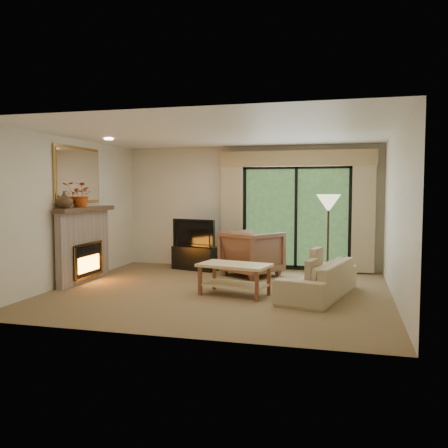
% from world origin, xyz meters
% --- Properties ---
extents(floor, '(5.50, 5.50, 0.00)m').
position_xyz_m(floor, '(0.00, 0.00, 0.00)').
color(floor, olive).
rests_on(floor, ground).
extents(ceiling, '(5.50, 5.50, 0.00)m').
position_xyz_m(ceiling, '(0.00, 0.00, 2.60)').
color(ceiling, white).
rests_on(ceiling, ground).
extents(wall_back, '(5.00, 0.00, 5.00)m').
position_xyz_m(wall_back, '(0.00, 2.50, 1.30)').
color(wall_back, beige).
rests_on(wall_back, ground).
extents(wall_front, '(5.00, 0.00, 5.00)m').
position_xyz_m(wall_front, '(0.00, -2.50, 1.30)').
color(wall_front, beige).
rests_on(wall_front, ground).
extents(wall_left, '(0.00, 5.00, 5.00)m').
position_xyz_m(wall_left, '(-2.75, 0.00, 1.30)').
color(wall_left, beige).
rests_on(wall_left, ground).
extents(wall_right, '(0.00, 5.00, 5.00)m').
position_xyz_m(wall_right, '(2.75, 0.00, 1.30)').
color(wall_right, beige).
rests_on(wall_right, ground).
extents(fireplace, '(0.24, 1.70, 1.37)m').
position_xyz_m(fireplace, '(-2.63, 0.20, 0.69)').
color(fireplace, gray).
rests_on(fireplace, floor).
extents(mirror, '(0.07, 1.45, 1.02)m').
position_xyz_m(mirror, '(-2.71, 0.20, 1.95)').
color(mirror, '#B68944').
rests_on(mirror, wall_left).
extents(sliding_door, '(2.26, 0.10, 2.16)m').
position_xyz_m(sliding_door, '(1.00, 2.45, 1.10)').
color(sliding_door, black).
rests_on(sliding_door, floor).
extents(curtain_left, '(0.45, 0.18, 2.35)m').
position_xyz_m(curtain_left, '(-0.35, 2.34, 1.20)').
color(curtain_left, tan).
rests_on(curtain_left, floor).
extents(curtain_right, '(0.45, 0.18, 2.35)m').
position_xyz_m(curtain_right, '(2.35, 2.34, 1.20)').
color(curtain_right, tan).
rests_on(curtain_right, floor).
extents(cornice, '(3.20, 0.24, 0.32)m').
position_xyz_m(cornice, '(1.00, 2.36, 2.32)').
color(cornice, tan).
rests_on(cornice, wall_back).
extents(media_console, '(1.05, 0.67, 0.49)m').
position_xyz_m(media_console, '(-1.03, 1.95, 0.24)').
color(media_console, black).
rests_on(media_console, floor).
extents(tv, '(1.01, 0.39, 0.58)m').
position_xyz_m(tv, '(-1.03, 1.95, 0.78)').
color(tv, black).
rests_on(tv, media_console).
extents(armchair, '(1.33, 1.33, 0.89)m').
position_xyz_m(armchair, '(0.25, 1.53, 0.45)').
color(armchair, brown).
rests_on(armchair, floor).
extents(sofa, '(1.21, 2.06, 0.56)m').
position_xyz_m(sofa, '(1.61, 0.04, 0.28)').
color(sofa, tan).
rests_on(sofa, floor).
extents(pillow_near, '(0.18, 0.37, 0.36)m').
position_xyz_m(pillow_near, '(1.54, -0.52, 0.48)').
color(pillow_near, brown).
rests_on(pillow_near, sofa).
extents(pillow_far, '(0.21, 0.43, 0.42)m').
position_xyz_m(pillow_far, '(1.54, 0.60, 0.49)').
color(pillow_far, brown).
rests_on(pillow_far, sofa).
extents(coffee_table, '(1.22, 0.83, 0.50)m').
position_xyz_m(coffee_table, '(0.30, -0.20, 0.25)').
color(coffee_table, '#D9C488').
rests_on(coffee_table, floor).
extents(floor_lamp, '(0.45, 0.45, 1.60)m').
position_xyz_m(floor_lamp, '(1.71, 1.16, 0.80)').
color(floor_lamp, '#FFF3CC').
rests_on(floor_lamp, floor).
extents(vase, '(0.33, 0.33, 0.29)m').
position_xyz_m(vase, '(-2.61, -0.41, 1.52)').
color(vase, '#47311F').
rests_on(vase, fireplace).
extents(branches, '(0.47, 0.43, 0.45)m').
position_xyz_m(branches, '(-2.61, 0.15, 1.59)').
color(branches, '#C34C16').
rests_on(branches, fireplace).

